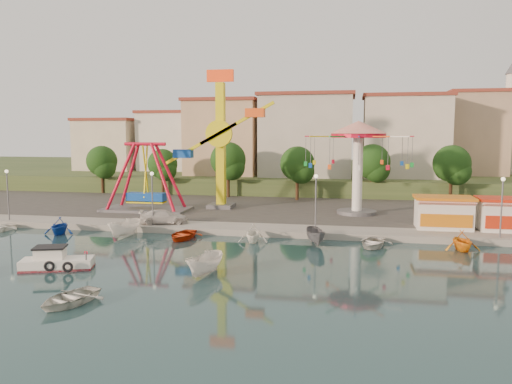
% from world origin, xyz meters
% --- Properties ---
extents(ground, '(200.00, 200.00, 0.00)m').
position_xyz_m(ground, '(0.00, 0.00, 0.00)').
color(ground, '#122D33').
rests_on(ground, ground).
extents(quay_deck, '(200.00, 100.00, 0.60)m').
position_xyz_m(quay_deck, '(0.00, 62.00, 0.30)').
color(quay_deck, '#9E998E').
rests_on(quay_deck, ground).
extents(asphalt_pad, '(90.00, 28.00, 0.01)m').
position_xyz_m(asphalt_pad, '(0.00, 30.00, 0.60)').
color(asphalt_pad, '#4C4944').
rests_on(asphalt_pad, quay_deck).
extents(hill_terrace, '(200.00, 60.00, 3.00)m').
position_xyz_m(hill_terrace, '(0.00, 67.00, 1.50)').
color(hill_terrace, '#384C26').
rests_on(hill_terrace, ground).
extents(pirate_ship_ride, '(10.00, 5.00, 8.00)m').
position_xyz_m(pirate_ship_ride, '(-12.39, 21.70, 4.39)').
color(pirate_ship_ride, '#59595E').
rests_on(pirate_ship_ride, quay_deck).
extents(kamikaze_tower, '(8.96, 3.10, 16.50)m').
position_xyz_m(kamikaze_tower, '(-3.82, 25.10, 8.33)').
color(kamikaze_tower, '#59595E').
rests_on(kamikaze_tower, quay_deck).
extents(wave_swinger, '(11.60, 11.60, 10.40)m').
position_xyz_m(wave_swinger, '(11.86, 23.80, 8.20)').
color(wave_swinger, '#59595E').
rests_on(wave_swinger, quay_deck).
extents(booth_left, '(5.40, 3.78, 3.08)m').
position_xyz_m(booth_left, '(19.87, 16.49, 2.16)').
color(booth_left, white).
rests_on(booth_left, quay_deck).
extents(booth_mid, '(5.40, 3.78, 3.08)m').
position_xyz_m(booth_mid, '(25.54, 16.49, 2.16)').
color(booth_mid, white).
rests_on(booth_mid, quay_deck).
extents(lamp_post_0, '(0.14, 0.14, 5.00)m').
position_xyz_m(lamp_post_0, '(-24.00, 13.00, 3.10)').
color(lamp_post_0, '#59595E').
rests_on(lamp_post_0, quay_deck).
extents(lamp_post_1, '(0.14, 0.14, 5.00)m').
position_xyz_m(lamp_post_1, '(-8.00, 13.00, 3.10)').
color(lamp_post_1, '#59595E').
rests_on(lamp_post_1, quay_deck).
extents(lamp_post_2, '(0.14, 0.14, 5.00)m').
position_xyz_m(lamp_post_2, '(8.00, 13.00, 3.10)').
color(lamp_post_2, '#59595E').
rests_on(lamp_post_2, quay_deck).
extents(lamp_post_3, '(0.14, 0.14, 5.00)m').
position_xyz_m(lamp_post_3, '(24.00, 13.00, 3.10)').
color(lamp_post_3, '#59595E').
rests_on(lamp_post_3, quay_deck).
extents(tree_0, '(4.60, 4.60, 7.19)m').
position_xyz_m(tree_0, '(-26.00, 36.98, 5.47)').
color(tree_0, '#382314').
rests_on(tree_0, quay_deck).
extents(tree_1, '(4.35, 4.35, 6.80)m').
position_xyz_m(tree_1, '(-16.00, 36.24, 5.20)').
color(tree_1, '#382314').
rests_on(tree_1, quay_deck).
extents(tree_2, '(5.02, 5.02, 7.85)m').
position_xyz_m(tree_2, '(-6.00, 35.81, 5.92)').
color(tree_2, '#382314').
rests_on(tree_2, quay_deck).
extents(tree_3, '(4.68, 4.68, 7.32)m').
position_xyz_m(tree_3, '(4.00, 34.36, 5.55)').
color(tree_3, '#382314').
rests_on(tree_3, quay_deck).
extents(tree_4, '(4.86, 4.86, 7.60)m').
position_xyz_m(tree_4, '(14.00, 37.35, 5.75)').
color(tree_4, '#382314').
rests_on(tree_4, quay_deck).
extents(tree_5, '(4.83, 4.83, 7.54)m').
position_xyz_m(tree_5, '(24.00, 35.54, 5.71)').
color(tree_5, '#382314').
rests_on(tree_5, quay_deck).
extents(building_0, '(9.26, 9.53, 11.87)m').
position_xyz_m(building_0, '(-33.37, 46.06, 8.93)').
color(building_0, beige).
rests_on(building_0, hill_terrace).
extents(building_1, '(12.33, 9.01, 8.63)m').
position_xyz_m(building_1, '(-21.33, 51.38, 7.32)').
color(building_1, silver).
rests_on(building_1, hill_terrace).
extents(building_2, '(11.95, 9.28, 11.23)m').
position_xyz_m(building_2, '(-8.19, 51.96, 8.62)').
color(building_2, tan).
rests_on(building_2, hill_terrace).
extents(building_3, '(12.59, 10.50, 9.20)m').
position_xyz_m(building_3, '(5.60, 48.80, 7.60)').
color(building_3, beige).
rests_on(building_3, hill_terrace).
extents(building_4, '(10.75, 9.23, 9.24)m').
position_xyz_m(building_4, '(19.07, 52.20, 7.62)').
color(building_4, beige).
rests_on(building_4, hill_terrace).
extents(building_5, '(12.77, 10.96, 11.21)m').
position_xyz_m(building_5, '(32.37, 50.33, 8.61)').
color(building_5, tan).
rests_on(building_5, hill_terrace).
extents(minaret, '(2.80, 2.80, 18.00)m').
position_xyz_m(minaret, '(36.00, 54.00, 12.55)').
color(minaret, silver).
rests_on(minaret, hill_terrace).
extents(cabin_motorboat, '(5.24, 3.31, 1.72)m').
position_xyz_m(cabin_motorboat, '(-9.43, -1.41, 0.46)').
color(cabin_motorboat, white).
rests_on(cabin_motorboat, ground).
extents(rowboat_b, '(3.76, 4.51, 0.80)m').
position_xyz_m(rowboat_b, '(-4.32, -8.16, 0.40)').
color(rowboat_b, silver).
rests_on(rowboat_b, ground).
extents(skiff, '(2.41, 4.24, 1.54)m').
position_xyz_m(skiff, '(1.57, -1.14, 0.77)').
color(skiff, white).
rests_on(skiff, ground).
extents(van, '(5.12, 3.28, 1.38)m').
position_xyz_m(van, '(-7.27, 14.00, 1.29)').
color(van, silver).
rests_on(van, quay_deck).
extents(moored_boat_1, '(3.29, 3.64, 1.68)m').
position_xyz_m(moored_boat_1, '(-16.20, 9.80, 0.84)').
color(moored_boat_1, '#133CA7').
rests_on(moored_boat_1, ground).
extents(moored_boat_2, '(2.44, 4.50, 1.65)m').
position_xyz_m(moored_boat_2, '(-9.49, 9.80, 0.82)').
color(moored_boat_2, white).
rests_on(moored_boat_2, ground).
extents(moored_boat_3, '(3.21, 4.27, 0.84)m').
position_xyz_m(moored_boat_3, '(-3.84, 9.80, 0.42)').
color(moored_boat_3, '#BC330F').
rests_on(moored_boat_3, ground).
extents(moored_boat_4, '(2.84, 3.23, 1.61)m').
position_xyz_m(moored_boat_4, '(2.74, 9.80, 0.80)').
color(moored_boat_4, white).
rests_on(moored_boat_4, ground).
extents(moored_boat_5, '(2.33, 4.09, 1.49)m').
position_xyz_m(moored_boat_5, '(8.27, 9.80, 0.74)').
color(moored_boat_5, slate).
rests_on(moored_boat_5, ground).
extents(moored_boat_6, '(3.84, 4.61, 0.82)m').
position_xyz_m(moored_boat_6, '(13.09, 9.80, 0.41)').
color(moored_boat_6, silver).
rests_on(moored_boat_6, ground).
extents(moored_boat_7, '(3.26, 3.63, 1.70)m').
position_xyz_m(moored_boat_7, '(20.24, 9.80, 0.85)').
color(moored_boat_7, orange).
rests_on(moored_boat_7, ground).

